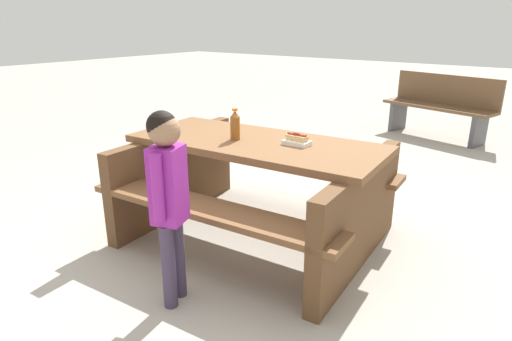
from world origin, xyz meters
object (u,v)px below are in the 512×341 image
child_in_coat (168,186)px  picnic_table (256,181)px  hotdog_tray (297,140)px  soda_bottle (235,125)px  park_bench_near (440,105)px

child_in_coat → picnic_table: bearing=96.3°
child_in_coat → hotdog_tray: bearing=79.2°
hotdog_tray → child_in_coat: child_in_coat is taller
hotdog_tray → picnic_table: bearing=-166.9°
soda_bottle → hotdog_tray: size_ratio=1.23×
picnic_table → hotdog_tray: bearing=13.1°
picnic_table → park_bench_near: park_bench_near is taller
hotdog_tray → soda_bottle: bearing=-161.6°
picnic_table → soda_bottle: soda_bottle is taller
child_in_coat → park_bench_near: (0.14, 4.86, -0.27)m
picnic_table → soda_bottle: (-0.13, -0.07, 0.41)m
picnic_table → child_in_coat: bearing=-83.7°
hotdog_tray → child_in_coat: 1.01m
park_bench_near → hotdog_tray: bearing=-89.2°
picnic_table → child_in_coat: child_in_coat is taller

